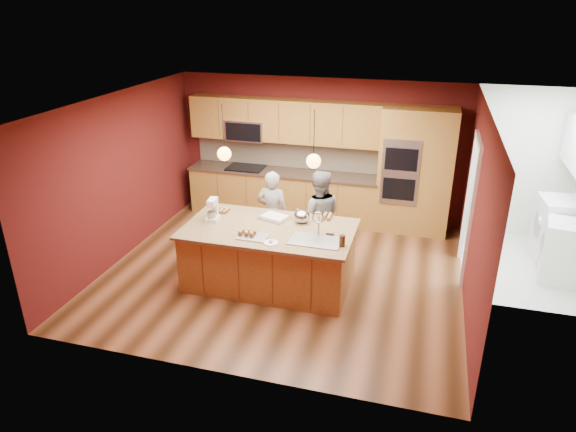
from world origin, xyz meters
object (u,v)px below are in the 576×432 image
(person_left, at_px, (273,213))
(person_right, at_px, (318,216))
(stand_mixer, at_px, (213,211))
(mixing_bowl, at_px, (302,217))
(island, at_px, (270,255))

(person_left, relative_size, person_right, 0.95)
(person_left, xyz_separation_m, stand_mixer, (-0.67, -0.90, 0.33))
(person_right, distance_m, mixing_bowl, 0.69)
(person_right, xyz_separation_m, mixing_bowl, (-0.12, -0.63, 0.24))
(island, height_order, stand_mixer, island)
(island, bearing_deg, person_right, 61.38)
(person_left, distance_m, stand_mixer, 1.17)
(person_right, height_order, mixing_bowl, person_right)
(stand_mixer, bearing_deg, person_left, 47.31)
(person_right, distance_m, stand_mixer, 1.73)
(mixing_bowl, bearing_deg, island, -141.03)
(island, height_order, person_left, person_left)
(mixing_bowl, bearing_deg, person_left, 136.12)
(person_right, bearing_deg, person_left, -12.64)
(person_left, distance_m, person_right, 0.78)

